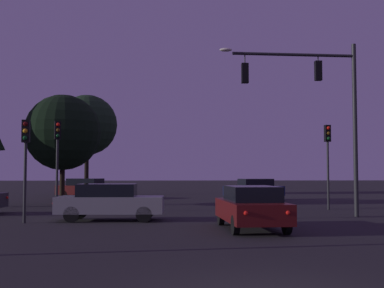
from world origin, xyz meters
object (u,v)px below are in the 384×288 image
Objects in this scene: traffic_light_far_side at (328,150)px; car_crossing_right at (110,201)px; car_parked_lot at (87,188)px; tree_center_horizon at (63,132)px; tree_behind_sign at (87,125)px; car_far_lane at (254,189)px; car_nearside_lane at (251,207)px; traffic_light_corner_left at (25,149)px; traffic_light_corner_right at (57,148)px; traffic_signal_mast_arm at (319,97)px.

car_crossing_right is at bearing -153.51° from traffic_light_far_side.
car_parked_lot is 8.02m from tree_center_horizon.
tree_behind_sign is (-15.82, 17.96, 2.94)m from traffic_light_far_side.
car_nearside_lane is at bearing -99.82° from car_far_lane.
car_crossing_right is 17.24m from car_parked_lot.
tree_center_horizon is (-14.98, 4.22, 1.21)m from traffic_light_far_side.
tree_behind_sign is at bearing 101.78° from car_crossing_right.
car_parked_lot is (-12.27, 2.11, 0.00)m from car_far_lane.
car_nearside_lane is 0.53× the size of tree_behind_sign.
car_parked_lot is 0.54× the size of tree_behind_sign.
car_parked_lot is (-0.53, 17.73, -2.11)m from traffic_light_corner_left.
traffic_light_corner_left is 19.66m from car_far_lane.
traffic_light_corner_right is 15.85m from car_far_lane.
traffic_light_far_side is 15.61m from tree_center_horizon.
tree_center_horizon is at bearing -86.49° from tree_behind_sign.
car_parked_lot is at bearing 92.87° from traffic_light_corner_right.
traffic_light_far_side is at bearing 24.14° from traffic_light_corner_left.
traffic_signal_mast_arm is 1.68× the size of car_nearside_lane.
traffic_signal_mast_arm reaches higher than car_far_lane.
tree_center_horizon is (-0.91, 5.44, 1.20)m from traffic_light_corner_right.
traffic_signal_mast_arm is at bearing -112.03° from traffic_light_far_side.
traffic_signal_mast_arm is 1.74× the size of traffic_light_far_side.
traffic_light_corner_left is 15.54m from traffic_light_far_side.
tree_behind_sign is at bearing 147.00° from car_far_lane.
car_nearside_lane is at bearing -65.76° from car_parked_lot.
car_far_lane is 12.45m from car_parked_lot.
traffic_signal_mast_arm is 1.17× the size of tree_center_horizon.
traffic_light_far_side is 10.78m from car_nearside_lane.
tree_behind_sign reaches higher than car_nearside_lane.
traffic_light_corner_right is 0.96× the size of car_parked_lot.
traffic_light_corner_right reaches higher than car_nearside_lane.
car_crossing_right is 17.00m from car_far_lane.
car_far_lane is (11.64, 10.48, -2.42)m from traffic_light_corner_right.
traffic_light_corner_right is (-12.40, 2.92, -2.18)m from traffic_signal_mast_arm.
traffic_light_far_side is 0.51× the size of tree_behind_sign.
tree_center_horizon is (-9.40, 13.12, 3.61)m from car_nearside_lane.
tree_behind_sign is 1.31× the size of tree_center_horizon.
tree_center_horizon is at bearing 125.63° from car_nearside_lane.
traffic_light_far_side is 12.46m from car_crossing_right.
tree_behind_sign reaches higher than traffic_light_corner_right.
car_nearside_lane and car_far_lane have the same top height.
car_parked_lot is at bearing 142.28° from traffic_light_far_side.
car_nearside_lane is (-5.58, -8.90, -2.40)m from traffic_light_far_side.
car_parked_lot is (-14.71, 11.37, -2.41)m from traffic_light_far_side.
car_nearside_lane is 0.70× the size of tree_center_horizon.
traffic_light_corner_right reaches higher than car_parked_lot.
traffic_light_far_side is at bearing -15.72° from tree_center_horizon.
traffic_signal_mast_arm is 1.76× the size of car_crossing_right.
traffic_signal_mast_arm is at bearing 50.69° from car_nearside_lane.
tree_center_horizon is (-4.04, 9.67, 3.62)m from car_crossing_right.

